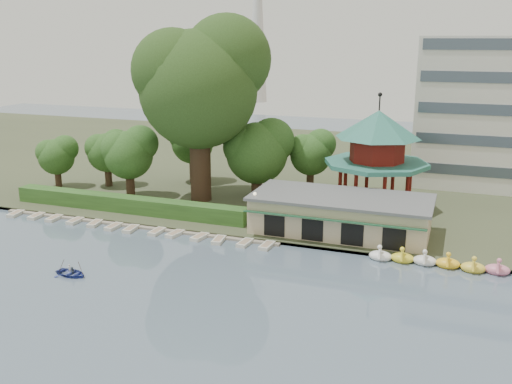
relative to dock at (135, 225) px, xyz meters
The scene contains 13 objects.
ground_plane 20.97m from the dock, 55.10° to the right, with size 220.00×220.00×0.00m, color slate.
shore 36.81m from the dock, 70.97° to the left, with size 220.00×70.00×0.40m, color #424930.
embankment 12.00m from the dock, ahead, with size 220.00×0.60×0.30m, color gray.
dock is the anchor object (origin of this frame).
boathouse 22.62m from the dock, 12.24° to the left, with size 18.60×9.39×3.90m.
pavilion 29.14m from the dock, 31.66° to the left, with size 12.40×12.40×13.50m.
hedge 4.61m from the dock, 132.27° to the left, with size 30.00×2.00×1.80m, color #315C23.
lamp_post 13.99m from the dock, ahead, with size 0.36×0.36×4.28m.
big_tree 19.04m from the dock, 73.85° to the left, with size 15.70×14.63×22.67m.
small_trees 15.56m from the dock, 86.43° to the left, with size 38.62×16.14×10.04m.
swan_boats 33.25m from the dock, ahead, with size 15.31×2.11×1.92m.
moored_rowboats 1.47m from the dock, 66.23° to the right, with size 32.44×2.66×0.36m.
rowboat_with_passengers 13.91m from the dock, 81.67° to the right, with size 4.53×3.48×2.01m.
Camera 1 is at (21.18, -34.58, 20.27)m, focal length 40.00 mm.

